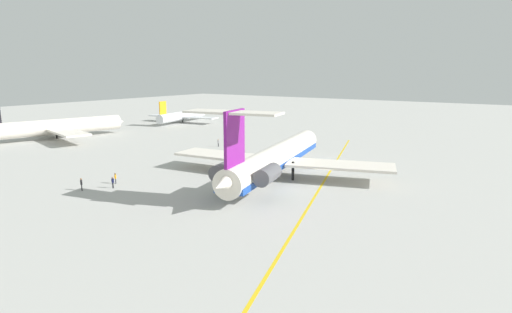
{
  "coord_description": "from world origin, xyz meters",
  "views": [
    {
      "loc": [
        -55.47,
        -24.88,
        16.57
      ],
      "look_at": [
        -0.06,
        12.47,
        2.83
      ],
      "focal_mm": 28.97,
      "sensor_mm": 36.0,
      "label": 1
    }
  ],
  "objects_px": {
    "airliner_mid_right": "(184,116)",
    "ground_crew_starboard": "(115,177)",
    "main_jetliner": "(274,158)",
    "ground_crew_portside": "(218,142)",
    "ground_crew_near_nose": "(81,183)",
    "airliner_mid_left": "(60,126)",
    "safety_cone_nose": "(242,145)",
    "ground_crew_near_tail": "(113,181)"
  },
  "relations": [
    {
      "from": "main_jetliner",
      "to": "ground_crew_near_tail",
      "type": "distance_m",
      "value": 24.44
    },
    {
      "from": "airliner_mid_right",
      "to": "ground_crew_near_tail",
      "type": "height_order",
      "value": "airliner_mid_right"
    },
    {
      "from": "ground_crew_near_tail",
      "to": "safety_cone_nose",
      "type": "bearing_deg",
      "value": -10.21
    },
    {
      "from": "ground_crew_portside",
      "to": "airliner_mid_right",
      "type": "bearing_deg",
      "value": -15.39
    },
    {
      "from": "ground_crew_near_nose",
      "to": "safety_cone_nose",
      "type": "height_order",
      "value": "ground_crew_near_nose"
    },
    {
      "from": "airliner_mid_left",
      "to": "ground_crew_near_tail",
      "type": "bearing_deg",
      "value": -99.44
    },
    {
      "from": "main_jetliner",
      "to": "ground_crew_starboard",
      "type": "bearing_deg",
      "value": 119.84
    },
    {
      "from": "main_jetliner",
      "to": "safety_cone_nose",
      "type": "distance_m",
      "value": 29.02
    },
    {
      "from": "airliner_mid_right",
      "to": "ground_crew_near_tail",
      "type": "relative_size",
      "value": 15.19
    },
    {
      "from": "ground_crew_near_nose",
      "to": "airliner_mid_left",
      "type": "bearing_deg",
      "value": 76.77
    },
    {
      "from": "airliner_mid_left",
      "to": "ground_crew_starboard",
      "type": "bearing_deg",
      "value": -98.4
    },
    {
      "from": "ground_crew_near_tail",
      "to": "ground_crew_starboard",
      "type": "xyz_separation_m",
      "value": [
        1.8,
        1.74,
        -0.03
      ]
    },
    {
      "from": "airliner_mid_right",
      "to": "ground_crew_starboard",
      "type": "relative_size",
      "value": 15.59
    },
    {
      "from": "airliner_mid_right",
      "to": "ground_crew_near_nose",
      "type": "bearing_deg",
      "value": -155.55
    },
    {
      "from": "ground_crew_near_nose",
      "to": "ground_crew_portside",
      "type": "bearing_deg",
      "value": 24.07
    },
    {
      "from": "ground_crew_near_nose",
      "to": "ground_crew_starboard",
      "type": "distance_m",
      "value": 5.13
    },
    {
      "from": "airliner_mid_left",
      "to": "ground_crew_portside",
      "type": "bearing_deg",
      "value": -57.84
    },
    {
      "from": "main_jetliner",
      "to": "ground_crew_starboard",
      "type": "height_order",
      "value": "main_jetliner"
    },
    {
      "from": "airliner_mid_right",
      "to": "ground_crew_portside",
      "type": "xyz_separation_m",
      "value": [
        -29.33,
        -38.68,
        -1.18
      ]
    },
    {
      "from": "main_jetliner",
      "to": "ground_crew_near_nose",
      "type": "distance_m",
      "value": 28.63
    },
    {
      "from": "main_jetliner",
      "to": "airliner_mid_left",
      "type": "bearing_deg",
      "value": 74.69
    },
    {
      "from": "ground_crew_near_tail",
      "to": "safety_cone_nose",
      "type": "height_order",
      "value": "ground_crew_near_tail"
    },
    {
      "from": "airliner_mid_left",
      "to": "airliner_mid_right",
      "type": "height_order",
      "value": "airliner_mid_left"
    },
    {
      "from": "airliner_mid_left",
      "to": "ground_crew_near_nose",
      "type": "relative_size",
      "value": 18.72
    },
    {
      "from": "main_jetliner",
      "to": "ground_crew_portside",
      "type": "relative_size",
      "value": 24.17
    },
    {
      "from": "airliner_mid_left",
      "to": "ground_crew_near_tail",
      "type": "distance_m",
      "value": 54.32
    },
    {
      "from": "ground_crew_portside",
      "to": "ground_crew_near_nose",
      "type": "bearing_deg",
      "value": 120.88
    },
    {
      "from": "main_jetliner",
      "to": "ground_crew_starboard",
      "type": "xyz_separation_m",
      "value": [
        -16.18,
        18.14,
        -2.25
      ]
    },
    {
      "from": "safety_cone_nose",
      "to": "airliner_mid_left",
      "type": "bearing_deg",
      "value": 109.5
    },
    {
      "from": "airliner_mid_right",
      "to": "safety_cone_nose",
      "type": "bearing_deg",
      "value": -130.59
    },
    {
      "from": "main_jetliner",
      "to": "ground_crew_near_tail",
      "type": "bearing_deg",
      "value": 125.75
    },
    {
      "from": "airliner_mid_left",
      "to": "airliner_mid_right",
      "type": "bearing_deg",
      "value": 11.48
    },
    {
      "from": "airliner_mid_right",
      "to": "ground_crew_starboard",
      "type": "xyz_separation_m",
      "value": [
        -62.55,
        -45.75,
        -1.22
      ]
    },
    {
      "from": "main_jetliner",
      "to": "airliner_mid_left",
      "type": "relative_size",
      "value": 1.21
    },
    {
      "from": "airliner_mid_left",
      "to": "safety_cone_nose",
      "type": "height_order",
      "value": "airliner_mid_left"
    },
    {
      "from": "main_jetliner",
      "to": "ground_crew_portside",
      "type": "bearing_deg",
      "value": 44.07
    },
    {
      "from": "ground_crew_starboard",
      "to": "ground_crew_portside",
      "type": "bearing_deg",
      "value": -116.83
    },
    {
      "from": "ground_crew_near_nose",
      "to": "ground_crew_portside",
      "type": "xyz_separation_m",
      "value": [
        38.27,
        6.13,
        -0.07
      ]
    },
    {
      "from": "ground_crew_near_tail",
      "to": "ground_crew_portside",
      "type": "relative_size",
      "value": 0.99
    },
    {
      "from": "airliner_mid_right",
      "to": "ground_crew_starboard",
      "type": "bearing_deg",
      "value": -152.9
    },
    {
      "from": "safety_cone_nose",
      "to": "ground_crew_near_tail",
      "type": "bearing_deg",
      "value": -173.33
    },
    {
      "from": "airliner_mid_right",
      "to": "safety_cone_nose",
      "type": "relative_size",
      "value": 46.6
    }
  ]
}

